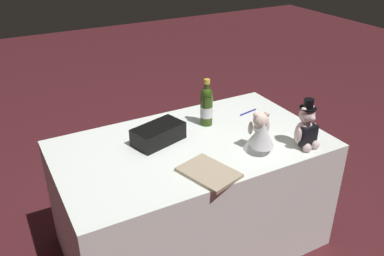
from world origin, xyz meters
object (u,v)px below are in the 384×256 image
object	(u,v)px
teddy_bear_bride	(261,134)
guestbook	(209,173)
champagne_bottle	(207,106)
signing_pen	(249,112)
teddy_bear_groom	(306,129)
gift_case_black	(158,134)

from	to	relation	value
teddy_bear_bride	guestbook	xyz separation A→B (m)	(-0.37, -0.07, -0.09)
champagne_bottle	signing_pen	size ratio (longest dim) A/B	1.95
champagne_bottle	signing_pen	distance (m)	0.36
champagne_bottle	guestbook	size ratio (longest dim) A/B	1.04
teddy_bear_bride	signing_pen	size ratio (longest dim) A/B	1.50
signing_pen	guestbook	xyz separation A→B (m)	(-0.61, -0.50, 0.01)
guestbook	signing_pen	bearing A→B (deg)	22.81
teddy_bear_bride	guestbook	distance (m)	0.39
teddy_bear_groom	teddy_bear_bride	distance (m)	0.27
teddy_bear_bride	champagne_bottle	size ratio (longest dim) A/B	0.77
teddy_bear_groom	teddy_bear_bride	size ratio (longest dim) A/B	1.25
guestbook	champagne_bottle	bearing A→B (deg)	44.27
gift_case_black	guestbook	bearing A→B (deg)	-78.61
gift_case_black	guestbook	xyz separation A→B (m)	(0.09, -0.43, -0.04)
teddy_bear_bride	gift_case_black	size ratio (longest dim) A/B	0.70
teddy_bear_bride	signing_pen	world-z (taller)	teddy_bear_bride
signing_pen	gift_case_black	world-z (taller)	gift_case_black
champagne_bottle	guestbook	xyz separation A→B (m)	(-0.27, -0.49, -0.12)
teddy_bear_groom	signing_pen	world-z (taller)	teddy_bear_groom
gift_case_black	signing_pen	bearing A→B (deg)	6.08
teddy_bear_bride	guestbook	size ratio (longest dim) A/B	0.79
teddy_bear_groom	guestbook	distance (m)	0.63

